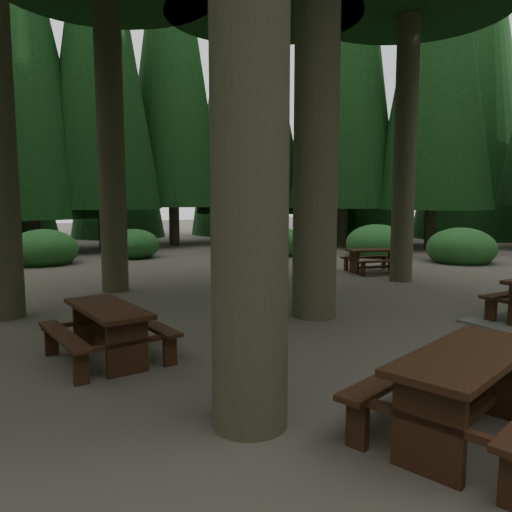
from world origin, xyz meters
TOP-DOWN VIEW (x-y plane):
  - ground at (0.00, 0.00)m, footprint 80.00×80.00m
  - picnic_table_b at (-3.34, -0.19)m, footprint 1.49×1.83m
  - picnic_table_d at (6.04, 3.48)m, footprint 1.99×1.78m
  - picnic_table_e at (-1.32, -4.42)m, footprint 2.29×1.99m
  - shrub_ring at (0.70, 0.75)m, footprint 23.86×24.64m

SIDE VIEW (x-z plane):
  - ground at x=0.00m, z-range 0.00..0.00m
  - shrub_ring at x=0.70m, z-range -0.35..1.15m
  - picnic_table_d at x=6.04m, z-range 0.12..0.84m
  - picnic_table_b at x=-3.34m, z-range 0.13..0.90m
  - picnic_table_e at x=-1.32m, z-range 0.14..1.01m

